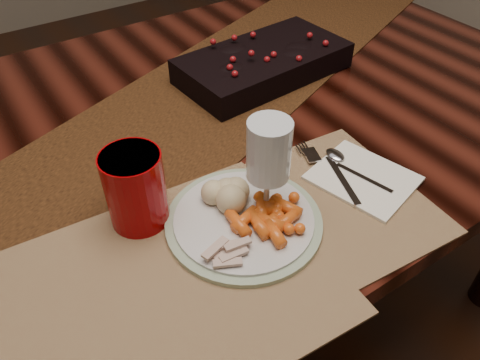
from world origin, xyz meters
TOP-DOWN VIEW (x-y plane):
  - floor at (0.00, 0.00)m, footprint 5.00×5.00m
  - dining_table at (0.00, 0.00)m, footprint 1.80×1.00m
  - table_runner at (0.05, 0.03)m, footprint 1.75×0.98m
  - centerpiece at (0.26, 0.07)m, footprint 0.40×0.22m
  - placemat_main at (0.04, -0.33)m, footprint 0.45×0.34m
  - placemat_second at (-0.21, -0.33)m, footprint 0.51×0.39m
  - dinner_plate at (-0.04, -0.30)m, footprint 0.27×0.27m
  - baby_carrots at (-0.01, -0.33)m, footprint 0.12×0.10m
  - mashed_potatoes at (-0.03, -0.25)m, footprint 0.09×0.08m
  - turkey_shreds at (-0.09, -0.35)m, footprint 0.08×0.07m
  - napkin at (0.19, -0.33)m, footprint 0.18×0.19m
  - fork at (0.16, -0.29)m, footprint 0.08×0.16m
  - spoon at (0.19, -0.31)m, footprint 0.06×0.14m
  - red_cup at (-0.16, -0.20)m, footprint 0.11×0.11m
  - wine_glass at (0.00, -0.30)m, footprint 0.08×0.08m

SIDE VIEW (x-z plane):
  - floor at x=0.00m, z-range 0.00..0.00m
  - dining_table at x=0.00m, z-range 0.00..0.75m
  - table_runner at x=0.05m, z-range 0.75..0.75m
  - placemat_main at x=0.04m, z-range 0.75..0.75m
  - placemat_second at x=-0.21m, z-range 0.75..0.75m
  - napkin at x=0.19m, z-range 0.75..0.76m
  - dinner_plate at x=-0.04m, z-range 0.75..0.77m
  - spoon at x=0.19m, z-range 0.76..0.76m
  - fork at x=0.16m, z-range 0.76..0.76m
  - turkey_shreds at x=-0.09m, z-range 0.77..0.78m
  - baby_carrots at x=-0.01m, z-range 0.77..0.79m
  - centerpiece at x=0.26m, z-range 0.75..0.83m
  - mashed_potatoes at x=-0.03m, z-range 0.77..0.81m
  - red_cup at x=-0.16m, z-range 0.75..0.88m
  - wine_glass at x=0.00m, z-range 0.75..0.93m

